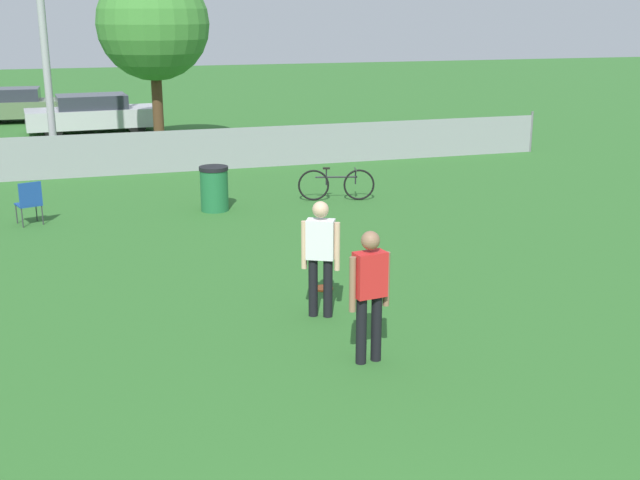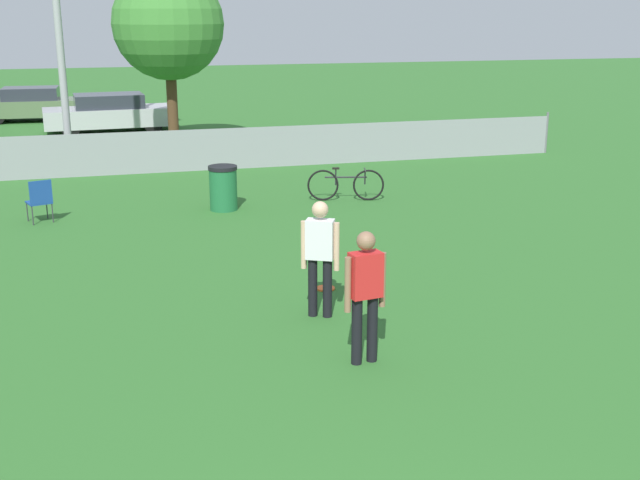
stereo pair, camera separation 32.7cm
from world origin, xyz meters
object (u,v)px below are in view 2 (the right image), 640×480
frisbee_disc (326,288)px  parked_car_olive (32,104)px  player_receiver_white (320,251)px  trash_bin (223,188)px  player_defender_red (365,288)px  folding_chair_sideline (40,199)px  tree_near_pole (168,24)px  parked_car_silver (110,113)px  bicycle_sideline (346,185)px

frisbee_disc → parked_car_olive: bearing=104.4°
player_receiver_white → trash_bin: bearing=119.7°
player_defender_red → folding_chair_sideline: 9.06m
tree_near_pole → folding_chair_sideline: tree_near_pole is taller
player_defender_red → parked_car_olive: 24.92m
player_receiver_white → parked_car_silver: (-2.35, 18.99, -0.29)m
bicycle_sideline → parked_car_olive: 17.80m
player_receiver_white → bicycle_sideline: bearing=96.7°
player_defender_red → parked_car_silver: (-2.46, 20.60, -0.29)m
frisbee_disc → folding_chair_sideline: size_ratio=0.32×
folding_chair_sideline → parked_car_olive: 16.35m
folding_chair_sideline → trash_bin: bearing=163.1°
trash_bin → folding_chair_sideline: bearing=-178.4°
player_defender_red → trash_bin: bearing=84.6°
player_receiver_white → player_defender_red: bearing=-59.3°
frisbee_disc → player_receiver_white: bearing=-109.9°
player_defender_red → frisbee_disc: bearing=75.7°
player_receiver_white → parked_car_olive: bearing=129.7°
frisbee_disc → tree_near_pole: bearing=94.0°
frisbee_disc → trash_bin: size_ratio=0.30×
player_receiver_white → parked_car_silver: bearing=124.0°
player_receiver_white → frisbee_disc: (0.38, 1.06, -0.94)m
player_receiver_white → trash_bin: 6.56m
player_defender_red → trash_bin: 8.18m
tree_near_pole → player_defender_red: bearing=-87.6°
parked_car_olive → parked_car_silver: (2.81, -3.75, 0.02)m
bicycle_sideline → player_receiver_white: bearing=-95.7°
tree_near_pole → trash_bin: 8.71m
player_receiver_white → parked_car_silver: player_receiver_white is taller
player_defender_red → folding_chair_sideline: bearing=108.8°
frisbee_disc → parked_car_silver: size_ratio=0.06×
tree_near_pole → player_receiver_white: size_ratio=3.26×
tree_near_pole → player_defender_red: (0.67, -16.24, -2.77)m
tree_near_pole → frisbee_disc: bearing=-86.0°
trash_bin → player_receiver_white: bearing=-87.2°
frisbee_disc → bicycle_sideline: (2.08, 5.61, 0.35)m
player_defender_red → tree_near_pole: bearing=84.0°
trash_bin → parked_car_olive: parked_car_olive is taller
player_receiver_white → tree_near_pole: bearing=119.1°
folding_chair_sideline → parked_car_silver: size_ratio=0.19×
player_defender_red → bicycle_sideline: bearing=65.8°
bicycle_sideline → parked_car_silver: 13.23m
player_defender_red → parked_car_olive: (-5.27, 24.36, -0.31)m
player_receiver_white → parked_car_olive: player_receiver_white is taller
trash_bin → frisbee_disc: bearing=-82.7°
trash_bin → parked_car_olive: 16.91m
trash_bin → parked_car_silver: parked_car_silver is taller
player_defender_red → player_receiver_white: bearing=85.4°
player_receiver_white → folding_chair_sideline: size_ratio=1.87×
player_defender_red → bicycle_sideline: size_ratio=0.98×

